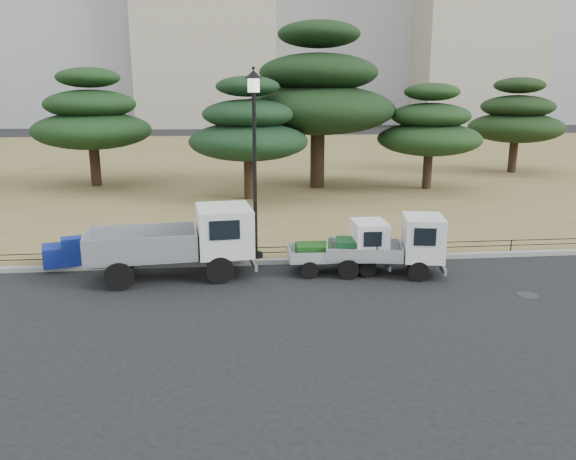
{
  "coord_description": "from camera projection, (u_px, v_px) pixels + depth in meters",
  "views": [
    {
      "loc": [
        -1.86,
        -15.37,
        5.59
      ],
      "look_at": [
        0.0,
        2.0,
        1.3
      ],
      "focal_mm": 35.0,
      "sensor_mm": 36.0,
      "label": 1
    }
  ],
  "objects": [
    {
      "name": "truck_kei_rear",
      "position": [
        394.0,
        245.0,
        17.59
      ],
      "size": [
        3.81,
        2.18,
        1.87
      ],
      "rotation": [
        0.0,
        0.0,
        -0.2
      ],
      "color": "black",
      "rests_on": "ground"
    },
    {
      "name": "pine_west_near",
      "position": [
        91.0,
        119.0,
        32.73
      ],
      "size": [
        6.86,
        6.86,
        6.86
      ],
      "color": "black",
      "rests_on": "lawn"
    },
    {
      "name": "truck_large",
      "position": [
        181.0,
        239.0,
        17.24
      ],
      "size": [
        5.12,
        2.45,
        2.16
      ],
      "rotation": [
        0.0,
        0.0,
        0.1
      ],
      "color": "black",
      "rests_on": "ground"
    },
    {
      "name": "curb",
      "position": [
        286.0,
        261.0,
        18.86
      ],
      "size": [
        120.0,
        0.25,
        0.16
      ],
      "primitive_type": "cube",
      "color": "gray",
      "rests_on": "ground"
    },
    {
      "name": "street_lamp",
      "position": [
        254.0,
        134.0,
        18.04
      ],
      "size": [
        0.55,
        0.55,
        6.13
      ],
      "color": "black",
      "rests_on": "lawn"
    },
    {
      "name": "pine_east_far",
      "position": [
        516.0,
        118.0,
        38.51
      ],
      "size": [
        6.42,
        6.42,
        6.45
      ],
      "color": "black",
      "rests_on": "lawn"
    },
    {
      "name": "truck_kei_front",
      "position": [
        345.0,
        247.0,
        17.8
      ],
      "size": [
        3.12,
        1.4,
        1.64
      ],
      "rotation": [
        0.0,
        0.0,
        -0.02
      ],
      "color": "black",
      "rests_on": "ground"
    },
    {
      "name": "pine_center_right",
      "position": [
        318.0,
        93.0,
        31.85
      ],
      "size": [
        8.79,
        8.79,
        9.32
      ],
      "color": "black",
      "rests_on": "lawn"
    },
    {
      "name": "lawn",
      "position": [
        251.0,
        162.0,
        45.9
      ],
      "size": [
        120.0,
        56.0,
        0.15
      ],
      "primitive_type": "cube",
      "color": "olive",
      "rests_on": "ground"
    },
    {
      "name": "pine_center_left",
      "position": [
        248.0,
        129.0,
        28.73
      ],
      "size": [
        6.16,
        6.16,
        6.26
      ],
      "color": "black",
      "rests_on": "lawn"
    },
    {
      "name": "pine_east_near",
      "position": [
        430.0,
        129.0,
        31.89
      ],
      "size": [
        5.91,
        5.91,
        5.97
      ],
      "color": "black",
      "rests_on": "lawn"
    },
    {
      "name": "ground",
      "position": [
        295.0,
        289.0,
        16.37
      ],
      "size": [
        220.0,
        220.0,
        0.0
      ],
      "primitive_type": "plane",
      "color": "black"
    },
    {
      "name": "tarp_pile",
      "position": [
        66.0,
        253.0,
        18.23
      ],
      "size": [
        1.58,
        1.34,
        0.9
      ],
      "rotation": [
        0.0,
        0.0,
        0.29
      ],
      "color": "navy",
      "rests_on": "lawn"
    },
    {
      "name": "pipe_fence",
      "position": [
        286.0,
        249.0,
        18.92
      ],
      "size": [
        38.0,
        0.04,
        0.4
      ],
      "color": "black",
      "rests_on": "lawn"
    },
    {
      "name": "manhole",
      "position": [
        528.0,
        295.0,
        15.88
      ],
      "size": [
        0.6,
        0.6,
        0.01
      ],
      "primitive_type": "cylinder",
      "color": "#2D2D30",
      "rests_on": "ground"
    }
  ]
}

